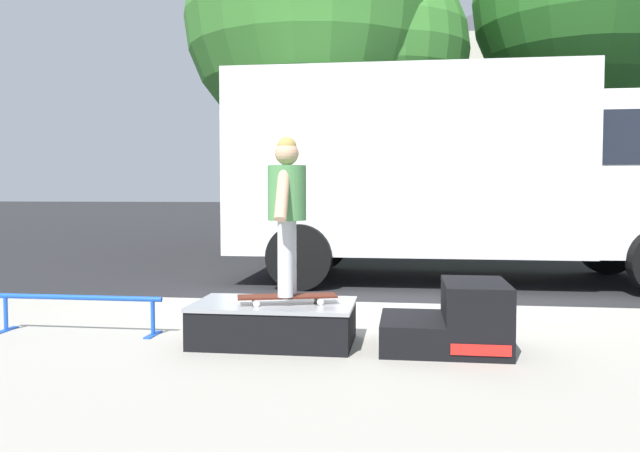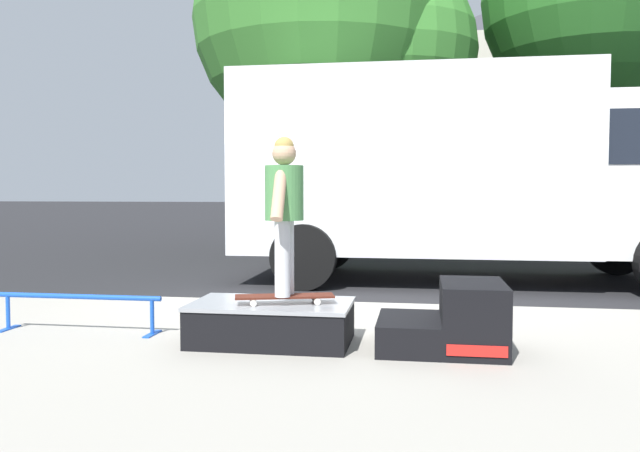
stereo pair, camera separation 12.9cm
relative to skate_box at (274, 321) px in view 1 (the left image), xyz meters
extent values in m
plane|color=black|center=(-0.19, 2.49, -0.30)|extent=(140.00, 140.00, 0.00)
cube|color=gray|center=(-0.19, -0.51, -0.24)|extent=(50.00, 5.00, 0.12)
cube|color=black|center=(0.00, 0.00, -0.01)|extent=(1.26, 0.74, 0.33)
cube|color=gray|center=(0.00, 0.00, 0.14)|extent=(1.28, 0.76, 0.03)
cube|color=black|center=(1.10, 0.00, -0.06)|extent=(0.48, 0.78, 0.24)
cube|color=black|center=(1.58, 0.00, 0.08)|extent=(0.48, 0.78, 0.53)
cube|color=red|center=(1.58, -0.39, -0.08)|extent=(0.42, 0.01, 0.08)
cylinder|color=blue|center=(-1.75, 0.13, 0.13)|extent=(1.51, 0.04, 0.04)
cylinder|color=blue|center=(-2.42, 0.13, -0.02)|extent=(0.04, 0.04, 0.31)
cube|color=blue|center=(-2.42, 0.13, -0.17)|extent=(0.06, 0.28, 0.01)
cylinder|color=blue|center=(-1.08, 0.13, -0.02)|extent=(0.04, 0.04, 0.31)
cube|color=blue|center=(-1.08, 0.13, -0.17)|extent=(0.06, 0.28, 0.01)
cube|color=#4C1E14|center=(0.12, -0.05, 0.21)|extent=(0.80, 0.41, 0.02)
cylinder|color=silver|center=(0.33, 0.10, 0.18)|extent=(0.06, 0.04, 0.05)
cylinder|color=silver|center=(0.38, -0.07, 0.18)|extent=(0.06, 0.04, 0.05)
cylinder|color=silver|center=(-0.15, -0.04, 0.18)|extent=(0.06, 0.04, 0.05)
cylinder|color=silver|center=(-0.10, -0.21, 0.18)|extent=(0.06, 0.04, 0.05)
cylinder|color=silver|center=(0.12, 0.02, 0.52)|extent=(0.12, 0.12, 0.59)
cylinder|color=silver|center=(0.12, -0.13, 0.52)|extent=(0.12, 0.12, 0.59)
cylinder|color=#4C8C4C|center=(0.12, -0.05, 1.03)|extent=(0.30, 0.30, 0.43)
cylinder|color=tan|center=(0.12, 0.14, 1.02)|extent=(0.09, 0.26, 0.41)
cylinder|color=tan|center=(0.12, -0.24, 1.02)|extent=(0.09, 0.26, 0.41)
sphere|color=tan|center=(0.12, -0.05, 1.34)|extent=(0.19, 0.19, 0.19)
sphere|color=tan|center=(0.12, -0.05, 1.39)|extent=(0.16, 0.16, 0.16)
cube|color=silver|center=(1.01, 4.69, 1.45)|extent=(5.00, 2.35, 2.60)
cylinder|color=black|center=(4.31, 5.86, 0.15)|extent=(0.90, 0.28, 0.90)
cylinder|color=black|center=(-0.39, 5.86, 0.15)|extent=(0.90, 0.28, 0.90)
cylinder|color=black|center=(-0.39, 3.51, 0.15)|extent=(0.90, 0.28, 0.90)
cylinder|color=brown|center=(4.78, 9.45, 1.65)|extent=(0.56, 0.56, 3.89)
sphere|color=#286623|center=(4.78, 9.45, 5.11)|extent=(4.67, 4.67, 4.67)
cylinder|color=brown|center=(-0.92, 8.61, 1.31)|extent=(0.56, 0.56, 3.21)
sphere|color=#387A2D|center=(-0.92, 8.61, 4.69)|extent=(5.46, 5.46, 5.46)
sphere|color=#387A2D|center=(0.58, 8.61, 4.01)|extent=(3.55, 3.55, 3.55)
cube|color=beige|center=(5.90, 17.87, 2.70)|extent=(9.00, 7.50, 6.00)
cube|color=#B2ADA3|center=(5.90, 13.87, 1.10)|extent=(9.00, 0.50, 2.80)
pyramid|color=#38383F|center=(5.90, 17.87, 6.90)|extent=(9.54, 7.95, 2.40)
camera|label=1|loc=(1.04, -4.94, 1.04)|focal=35.53mm
camera|label=2|loc=(1.17, -4.92, 1.04)|focal=35.53mm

